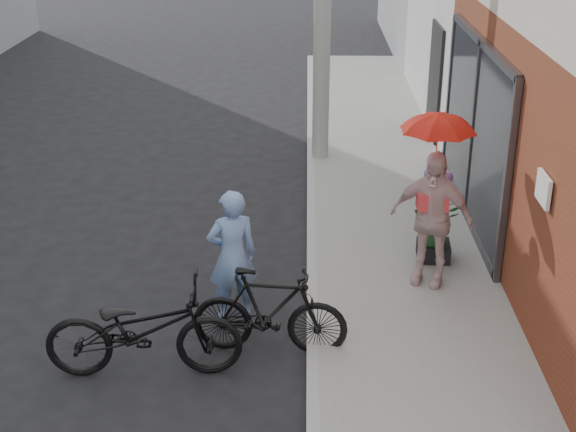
{
  "coord_description": "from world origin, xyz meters",
  "views": [
    {
      "loc": [
        0.85,
        -7.07,
        4.68
      ],
      "look_at": [
        0.66,
        1.14,
        1.1
      ],
      "focal_mm": 50.0,
      "sensor_mm": 36.0,
      "label": 1
    }
  ],
  "objects_px": {
    "officer": "(232,256)",
    "kimono_woman": "(431,218)",
    "planter": "(433,251)",
    "bike_right": "(270,312)",
    "bike_left": "(143,330)"
  },
  "relations": [
    {
      "from": "bike_left",
      "to": "bike_right",
      "type": "xyz_separation_m",
      "value": [
        1.22,
        0.42,
        -0.02
      ]
    },
    {
      "from": "bike_left",
      "to": "bike_right",
      "type": "distance_m",
      "value": 1.29
    },
    {
      "from": "bike_right",
      "to": "planter",
      "type": "bearing_deg",
      "value": -39.87
    },
    {
      "from": "bike_left",
      "to": "kimono_woman",
      "type": "relative_size",
      "value": 1.18
    },
    {
      "from": "officer",
      "to": "planter",
      "type": "relative_size",
      "value": 3.77
    },
    {
      "from": "bike_right",
      "to": "planter",
      "type": "height_order",
      "value": "bike_right"
    },
    {
      "from": "bike_left",
      "to": "officer",
      "type": "bearing_deg",
      "value": -38.14
    },
    {
      "from": "kimono_woman",
      "to": "planter",
      "type": "bearing_deg",
      "value": 98.5
    },
    {
      "from": "kimono_woman",
      "to": "bike_right",
      "type": "bearing_deg",
      "value": -119.06
    },
    {
      "from": "officer",
      "to": "kimono_woman",
      "type": "relative_size",
      "value": 0.93
    },
    {
      "from": "kimono_woman",
      "to": "planter",
      "type": "height_order",
      "value": "kimono_woman"
    },
    {
      "from": "bike_left",
      "to": "bike_right",
      "type": "bearing_deg",
      "value": -74.6
    },
    {
      "from": "officer",
      "to": "bike_right",
      "type": "relative_size",
      "value": 0.95
    },
    {
      "from": "bike_right",
      "to": "kimono_woman",
      "type": "relative_size",
      "value": 0.98
    },
    {
      "from": "officer",
      "to": "bike_left",
      "type": "relative_size",
      "value": 0.79
    }
  ]
}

